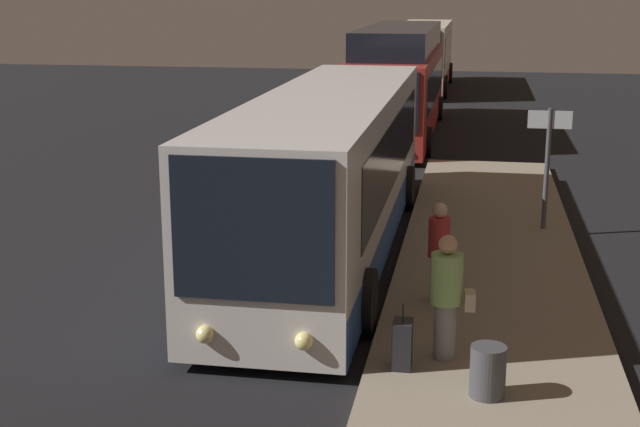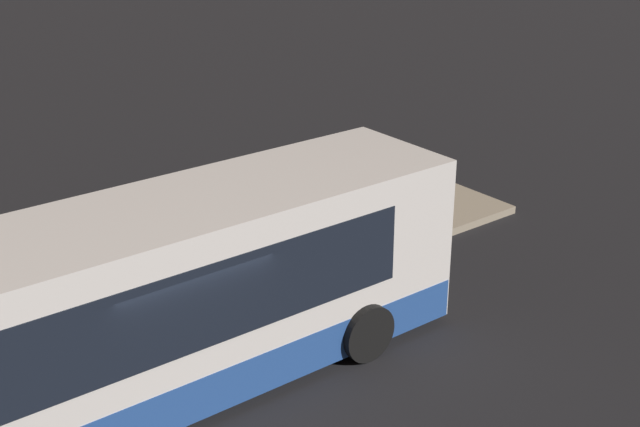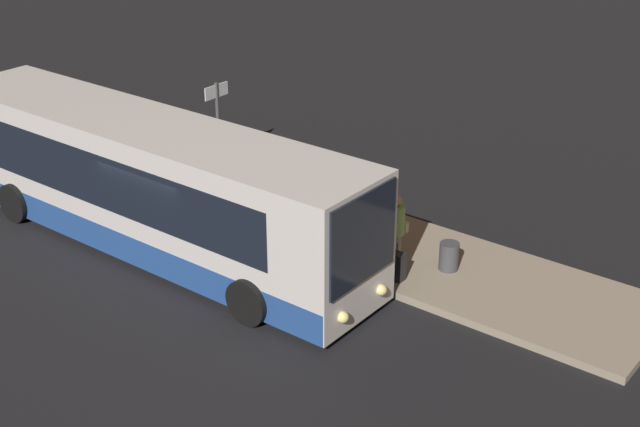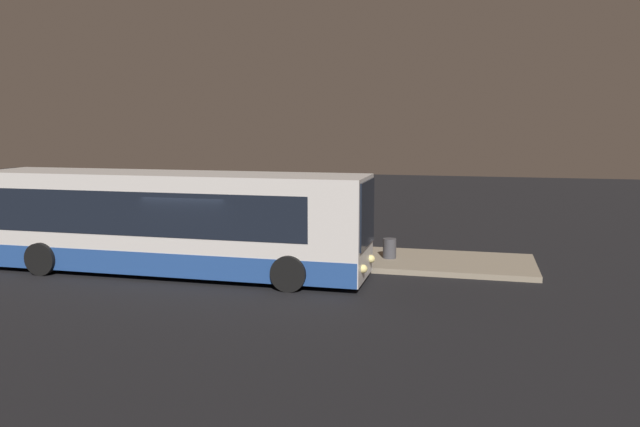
# 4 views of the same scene
# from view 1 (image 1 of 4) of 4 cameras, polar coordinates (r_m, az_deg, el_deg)

# --- Properties ---
(ground) EXTENTS (80.00, 80.00, 0.00)m
(ground) POSITION_cam_1_polar(r_m,az_deg,el_deg) (16.63, -0.55, -3.34)
(ground) COLOR black
(platform) EXTENTS (20.00, 3.36, 0.17)m
(platform) POSITION_cam_1_polar(r_m,az_deg,el_deg) (16.35, 10.85, -3.59)
(platform) COLOR gray
(platform) RESTS_ON ground
(bus_lead) EXTENTS (12.27, 2.70, 3.11)m
(bus_lead) POSITION_cam_1_polar(r_m,az_deg,el_deg) (17.20, 0.70, 2.59)
(bus_lead) COLOR silver
(bus_lead) RESTS_ON ground
(bus_second) EXTENTS (12.13, 2.84, 3.71)m
(bus_second) POSITION_cam_1_polar(r_m,az_deg,el_deg) (31.45, 5.03, 8.09)
(bus_second) COLOR maroon
(bus_second) RESTS_ON ground
(bus_third) EXTENTS (10.98, 2.70, 3.26)m
(bus_third) POSITION_cam_1_polar(r_m,az_deg,el_deg) (45.56, 6.65, 9.94)
(bus_third) COLOR beige
(bus_third) RESTS_ON ground
(passenger_boarding) EXTENTS (0.60, 0.53, 1.61)m
(passenger_boarding) POSITION_cam_1_polar(r_m,az_deg,el_deg) (14.15, 7.64, -2.24)
(passenger_boarding) COLOR gray
(passenger_boarding) RESTS_ON platform
(passenger_waiting) EXTENTS (0.45, 0.62, 1.72)m
(passenger_waiting) POSITION_cam_1_polar(r_m,az_deg,el_deg) (12.00, 8.14, -5.09)
(passenger_waiting) COLOR gray
(passenger_waiting) RESTS_ON platform
(suitcase) EXTENTS (0.35, 0.26, 0.89)m
(suitcase) POSITION_cam_1_polar(r_m,az_deg,el_deg) (11.84, 5.29, -8.33)
(suitcase) COLOR black
(suitcase) RESTS_ON platform
(sign_post) EXTENTS (0.10, 0.87, 2.50)m
(sign_post) POSITION_cam_1_polar(r_m,az_deg,el_deg) (18.74, 14.38, 3.79)
(sign_post) COLOR #4C4C51
(sign_post) RESTS_ON platform
(trash_bin) EXTENTS (0.44, 0.44, 0.65)m
(trash_bin) POSITION_cam_1_polar(r_m,az_deg,el_deg) (11.21, 10.69, -9.89)
(trash_bin) COLOR #3F3F44
(trash_bin) RESTS_ON platform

